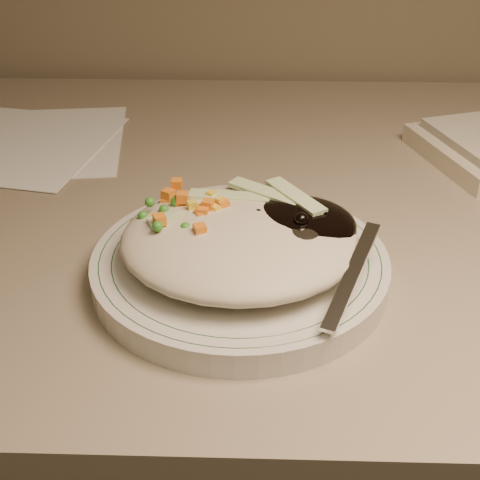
{
  "coord_description": "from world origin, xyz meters",
  "views": [
    {
      "loc": [
        -0.07,
        0.76,
        1.06
      ],
      "look_at": [
        -0.08,
        1.22,
        0.78
      ],
      "focal_mm": 50.0,
      "sensor_mm": 36.0,
      "label": 1
    }
  ],
  "objects": [
    {
      "name": "meal",
      "position": [
        -0.08,
        1.22,
        0.78
      ],
      "size": [
        0.21,
        0.19,
        0.05
      ],
      "color": "#BFB49A",
      "rests_on": "plate"
    },
    {
      "name": "desk",
      "position": [
        0.0,
        1.38,
        0.54
      ],
      "size": [
        1.4,
        0.7,
        0.74
      ],
      "color": "gray",
      "rests_on": "ground"
    },
    {
      "name": "plate",
      "position": [
        -0.08,
        1.22,
        0.75
      ],
      "size": [
        0.25,
        0.25,
        0.02
      ],
      "primitive_type": "cylinder",
      "color": "silver",
      "rests_on": "desk"
    },
    {
      "name": "plate_rim",
      "position": [
        -0.08,
        1.22,
        0.76
      ],
      "size": [
        0.23,
        0.23,
        0.0
      ],
      "color": "#144723",
      "rests_on": "plate"
    }
  ]
}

